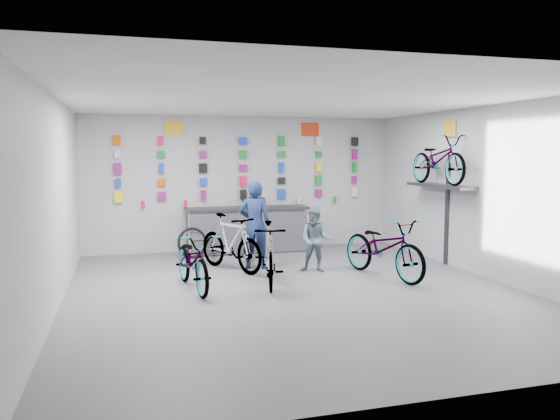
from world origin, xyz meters
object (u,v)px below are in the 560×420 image
object	(u,v)px
bike_service	(231,243)
clerk	(255,225)
bike_right	(384,247)
counter	(247,230)
customer	(315,240)
bike_left	(193,261)
bike_center	(269,254)

from	to	relation	value
bike_service	clerk	xyz separation A→B (m)	(0.48, 0.07, 0.30)
bike_right	counter	bearing A→B (deg)	105.79
counter	customer	xyz separation A→B (m)	(0.78, -2.29, 0.11)
counter	bike_left	world-z (taller)	counter
bike_left	bike_right	bearing A→B (deg)	-8.19
bike_right	customer	bearing A→B (deg)	129.02
bike_center	customer	xyz separation A→B (m)	(1.08, 0.78, 0.07)
customer	counter	bearing A→B (deg)	137.26
bike_service	clerk	distance (m)	0.57
counter	bike_left	size ratio (longest dim) A/B	1.53
bike_center	bike_right	distance (m)	2.10
bike_center	bike_service	xyz separation A→B (m)	(-0.40, 1.30, 0.01)
bike_service	customer	size ratio (longest dim) A/B	1.48
bike_center	bike_service	size ratio (longest dim) A/B	0.99
clerk	counter	bearing A→B (deg)	-77.09
bike_right	bike_left	bearing A→B (deg)	164.59
bike_right	bike_service	bearing A→B (deg)	138.37
counter	bike_service	distance (m)	1.90
bike_center	bike_right	xyz separation A→B (m)	(2.10, 0.04, 0.01)
bike_left	bike_service	size ratio (longest dim) A/B	1.01
counter	bike_right	world-z (taller)	bike_right
clerk	customer	xyz separation A→B (m)	(1.00, -0.59, -0.24)
counter	bike_service	world-z (taller)	bike_service
counter	bike_center	size ratio (longest dim) A/B	1.55
bike_left	bike_center	bearing A→B (deg)	-10.76
bike_center	counter	bearing A→B (deg)	96.51
bike_left	bike_right	distance (m)	3.33
counter	customer	size ratio (longest dim) A/B	2.26
counter	bike_service	bearing A→B (deg)	-111.70
bike_center	customer	size ratio (longest dim) A/B	1.46
bike_service	customer	xyz separation A→B (m)	(1.48, -0.52, 0.07)
counter	bike_left	bearing A→B (deg)	-117.17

